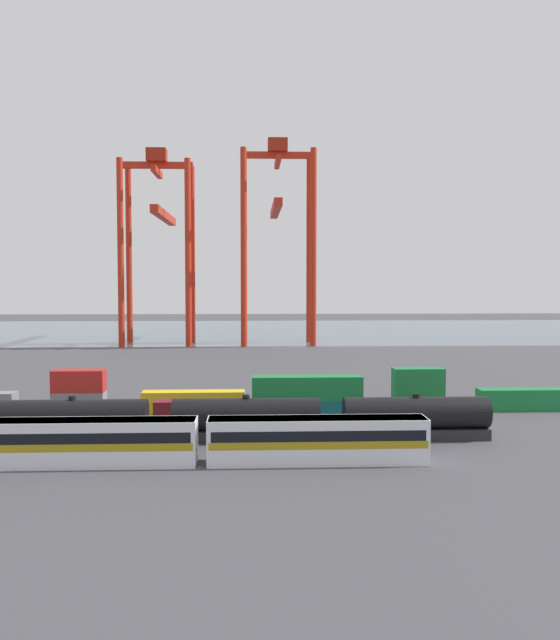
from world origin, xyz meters
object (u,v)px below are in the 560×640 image
at_px(freight_tank_row, 246,419).
at_px(gantry_crane_west, 159,229).
at_px(shipping_container_7, 79,403).
at_px(gantry_crane_central, 277,224).
at_px(passenger_train, 85,440).

distance_m(freight_tank_row, gantry_crane_west, 112.18).
relative_size(shipping_container_7, gantry_crane_central, 0.12).
relative_size(passenger_train, gantry_crane_west, 1.21).
xyz_separation_m(freight_tank_row, gantry_crane_west, (-22.50, 106.61, 26.68)).
height_order(passenger_train, freight_tank_row, freight_tank_row).
distance_m(freight_tank_row, gantry_crane_central, 109.78).
relative_size(freight_tank_row, shipping_container_7, 7.92).
height_order(shipping_container_7, gantry_crane_central, gantry_crane_central).
height_order(gantry_crane_west, gantry_crane_central, gantry_crane_central).
bearing_deg(passenger_train, shipping_container_7, 105.23).
bearing_deg(shipping_container_7, gantry_crane_west, 91.70).
bearing_deg(passenger_train, gantry_crane_central, 79.71).
bearing_deg(shipping_container_7, passenger_train, -74.77).
height_order(passenger_train, shipping_container_7, passenger_train).
bearing_deg(gantry_crane_west, gantry_crane_central, -1.40).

